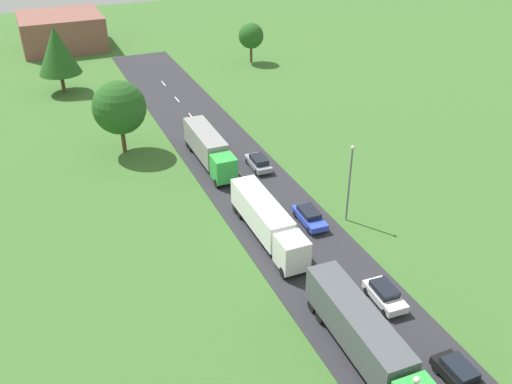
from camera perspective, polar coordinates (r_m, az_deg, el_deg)
name	(u,v)px	position (r m, az deg, el deg)	size (l,w,h in m)	color
road	(324,272)	(49.46, 6.89, -8.08)	(10.00, 140.00, 0.06)	#2B2B30
lane_marking_centre	(354,308)	(46.29, 9.92, -11.46)	(0.16, 118.09, 0.01)	white
truck_lead	(367,340)	(40.84, 11.15, -14.45)	(2.85, 14.43, 3.68)	green
truck_second	(267,221)	(52.06, 1.16, -2.90)	(2.57, 12.77, 3.44)	white
truck_third	(209,147)	(65.67, -4.80, 4.53)	(2.57, 12.26, 3.68)	green
car_second	(460,375)	(42.08, 19.95, -16.99)	(1.88, 4.16, 1.50)	black
car_third	(385,294)	(46.79, 12.89, -10.07)	(2.03, 4.18, 1.48)	white
car_fourth	(309,216)	(55.20, 5.43, -2.47)	(2.01, 4.66, 1.42)	blue
car_fifth	(259,162)	(64.91, 0.26, 3.03)	(1.98, 4.53, 1.49)	#8C939E
lamppost_second	(350,180)	(54.33, 9.45, 1.23)	(0.36, 0.36, 8.13)	slate
tree_birch	(251,36)	(101.57, -0.50, 15.51)	(4.36, 4.36, 6.90)	#513823
tree_maple	(57,51)	(91.60, -19.48, 13.33)	(6.35, 6.35, 9.96)	#513823
tree_pine	(119,108)	(68.84, -13.66, 8.29)	(6.35, 6.35, 8.95)	#513823
distant_building	(62,31)	(117.29, -19.06, 15.14)	(14.89, 13.93, 6.19)	brown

